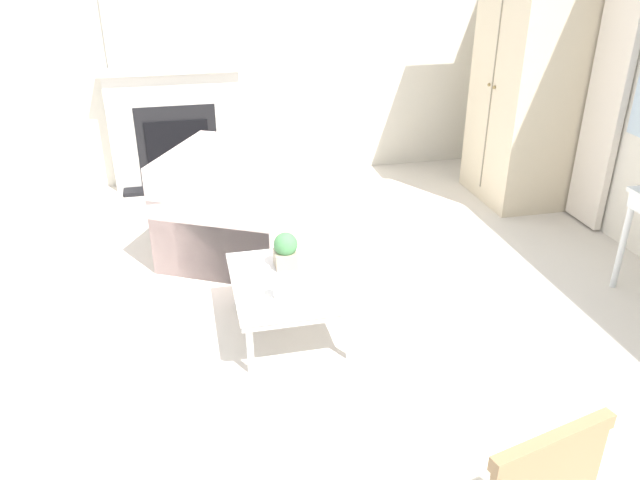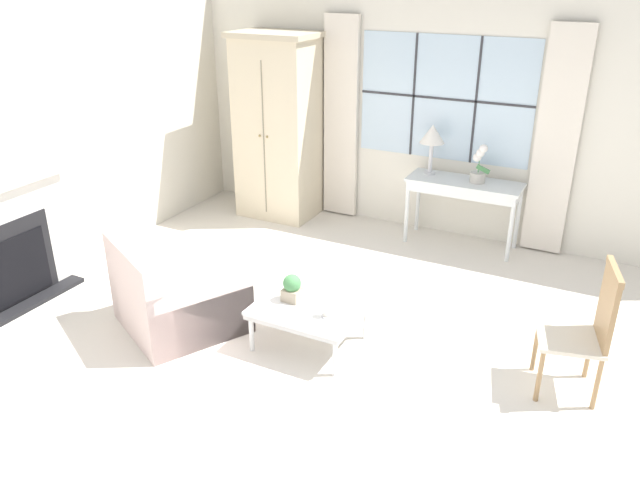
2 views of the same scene
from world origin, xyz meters
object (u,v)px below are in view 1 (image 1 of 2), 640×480
at_px(armoire, 527,80).
at_px(coffee_table, 288,285).
at_px(potted_plant_small, 286,250).
at_px(armchair_upholstered, 230,220).
at_px(pillar_candle, 279,289).
at_px(fireplace, 175,117).

distance_m(armoire, coffee_table, 3.07).
distance_m(armoire, potted_plant_small, 2.94).
relative_size(armchair_upholstered, pillar_candle, 8.20).
relative_size(fireplace, coffee_table, 2.46).
bearing_deg(coffee_table, fireplace, -167.89).
xyz_separation_m(armoire, potted_plant_small, (1.55, -2.42, -0.61)).
bearing_deg(fireplace, pillar_candle, 9.65).
bearing_deg(armoire, potted_plant_small, -57.40).
relative_size(fireplace, potted_plant_small, 9.11).
relative_size(armoire, pillar_candle, 14.15).
bearing_deg(potted_plant_small, fireplace, -166.78).
xyz_separation_m(fireplace, coffee_table, (2.74, 0.59, -0.36)).
height_order(armchair_upholstered, potted_plant_small, armchair_upholstered).
bearing_deg(pillar_candle, coffee_table, 157.55).
relative_size(fireplace, pillar_candle, 13.50).
xyz_separation_m(armchair_upholstered, pillar_candle, (1.35, 0.16, 0.15)).
xyz_separation_m(armoire, pillar_candle, (1.92, -2.52, -0.66)).
xyz_separation_m(fireplace, potted_plant_small, (2.57, 0.60, -0.20)).
height_order(fireplace, armoire, armoire).
xyz_separation_m(coffee_table, pillar_candle, (0.21, -0.09, 0.11)).
xyz_separation_m(fireplace, armchair_upholstered, (1.59, 0.34, -0.40)).
height_order(armchair_upholstered, coffee_table, armchair_upholstered).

